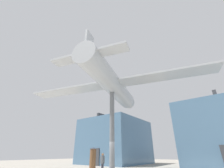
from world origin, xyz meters
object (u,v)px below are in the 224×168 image
Objects in this scene: info_kiosk at (93,158)px; support_pylon_central at (112,129)px; suspended_airplane at (113,85)px; visitor_person at (102,162)px.

support_pylon_central is at bearing -30.42° from info_kiosk.
support_pylon_central is at bearing -90.00° from suspended_airplane.
suspended_airplane is at bearing -110.37° from visitor_person.
suspended_airplane reaches higher than visitor_person.
info_kiosk is at bearing 134.60° from suspended_airplane.
suspended_airplane is (-0.05, 0.16, 4.54)m from support_pylon_central.
suspended_airplane is at bearing 106.16° from support_pylon_central.
info_kiosk is at bearing 41.77° from visitor_person.
visitor_person is (-1.26, 0.16, -7.18)m from suspended_airplane.
info_kiosk reaches higher than visitor_person.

